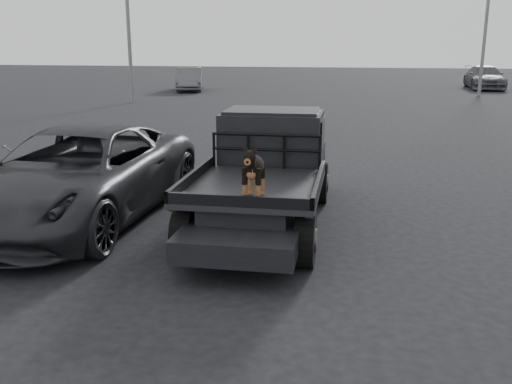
% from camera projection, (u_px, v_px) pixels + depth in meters
% --- Properties ---
extents(ground, '(120.00, 120.00, 0.00)m').
position_uv_depth(ground, '(252.00, 273.00, 7.50)').
color(ground, black).
rests_on(ground, ground).
extents(flatbed_ute, '(2.00, 5.40, 0.92)m').
position_uv_depth(flatbed_ute, '(264.00, 198.00, 9.35)').
color(flatbed_ute, black).
rests_on(flatbed_ute, ground).
extents(ute_cab, '(1.72, 1.30, 0.88)m').
position_uv_depth(ute_cab, '(273.00, 134.00, 10.03)').
color(ute_cab, black).
rests_on(ute_cab, flatbed_ute).
extents(headache_rack, '(1.80, 0.08, 0.55)m').
position_uv_depth(headache_rack, '(266.00, 152.00, 9.35)').
color(headache_rack, black).
rests_on(headache_rack, flatbed_ute).
extents(dog, '(0.32, 0.60, 0.74)m').
position_uv_depth(dog, '(254.00, 171.00, 7.53)').
color(dog, black).
rests_on(dog, flatbed_ute).
extents(parked_suv, '(2.78, 5.67, 1.55)m').
position_uv_depth(parked_suv, '(78.00, 175.00, 9.57)').
color(parked_suv, '#29292D').
rests_on(parked_suv, ground).
extents(distant_car_a, '(2.44, 4.40, 1.38)m').
position_uv_depth(distant_car_a, '(189.00, 79.00, 34.55)').
color(distant_car_a, '#505156').
rests_on(distant_car_a, ground).
extents(distant_car_b, '(2.08, 4.95, 1.43)m').
position_uv_depth(distant_car_b, '(485.00, 77.00, 35.78)').
color(distant_car_b, '#48494D').
rests_on(distant_car_b, ground).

